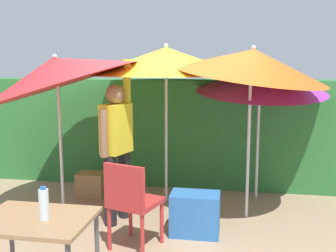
{
  "coord_description": "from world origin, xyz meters",
  "views": [
    {
      "loc": [
        0.77,
        -4.21,
        1.81
      ],
      "look_at": [
        0.0,
        0.3,
        1.1
      ],
      "focal_mm": 41.77,
      "sensor_mm": 36.0,
      "label": 1
    }
  ],
  "objects_px": {
    "umbrella_rainbow": "(56,72)",
    "crate_cardboard": "(91,184)",
    "chair_plastic": "(132,200)",
    "cooler_box": "(195,214)",
    "folding_table": "(36,230)",
    "bottle_water": "(44,204)",
    "umbrella_orange": "(166,61)",
    "umbrella_yellow": "(252,63)",
    "umbrella_navy": "(261,80)",
    "person_vendor": "(116,143)"
  },
  "relations": [
    {
      "from": "umbrella_rainbow",
      "to": "bottle_water",
      "type": "relative_size",
      "value": 9.25
    },
    {
      "from": "umbrella_navy",
      "to": "person_vendor",
      "type": "relative_size",
      "value": 1.01
    },
    {
      "from": "chair_plastic",
      "to": "umbrella_rainbow",
      "type": "bearing_deg",
      "value": 144.2
    },
    {
      "from": "umbrella_rainbow",
      "to": "umbrella_yellow",
      "type": "xyz_separation_m",
      "value": [
        2.26,
        0.28,
        0.1
      ]
    },
    {
      "from": "umbrella_rainbow",
      "to": "umbrella_navy",
      "type": "height_order",
      "value": "umbrella_rainbow"
    },
    {
      "from": "umbrella_yellow",
      "to": "crate_cardboard",
      "type": "relative_size",
      "value": 5.79
    },
    {
      "from": "bottle_water",
      "to": "umbrella_rainbow",
      "type": "bearing_deg",
      "value": 112.12
    },
    {
      "from": "umbrella_rainbow",
      "to": "umbrella_yellow",
      "type": "relative_size",
      "value": 1.02
    },
    {
      "from": "chair_plastic",
      "to": "umbrella_navy",
      "type": "bearing_deg",
      "value": 53.76
    },
    {
      "from": "person_vendor",
      "to": "folding_table",
      "type": "distance_m",
      "value": 1.79
    },
    {
      "from": "umbrella_orange",
      "to": "bottle_water",
      "type": "xyz_separation_m",
      "value": [
        -0.41,
        -2.61,
        -1.01
      ]
    },
    {
      "from": "person_vendor",
      "to": "crate_cardboard",
      "type": "distance_m",
      "value": 1.26
    },
    {
      "from": "umbrella_yellow",
      "to": "umbrella_navy",
      "type": "relative_size",
      "value": 1.15
    },
    {
      "from": "umbrella_yellow",
      "to": "cooler_box",
      "type": "bearing_deg",
      "value": -132.51
    },
    {
      "from": "umbrella_navy",
      "to": "chair_plastic",
      "type": "bearing_deg",
      "value": -126.24
    },
    {
      "from": "umbrella_orange",
      "to": "crate_cardboard",
      "type": "bearing_deg",
      "value": -178.32
    },
    {
      "from": "umbrella_yellow",
      "to": "person_vendor",
      "type": "xyz_separation_m",
      "value": [
        -1.51,
        -0.41,
        -0.91
      ]
    },
    {
      "from": "cooler_box",
      "to": "person_vendor",
      "type": "bearing_deg",
      "value": 166.99
    },
    {
      "from": "umbrella_orange",
      "to": "chair_plastic",
      "type": "xyz_separation_m",
      "value": [
        -0.08,
        -1.49,
        -1.35
      ]
    },
    {
      "from": "umbrella_yellow",
      "to": "umbrella_navy",
      "type": "bearing_deg",
      "value": 77.52
    },
    {
      "from": "umbrella_rainbow",
      "to": "bottle_water",
      "type": "xyz_separation_m",
      "value": [
        0.78,
        -1.92,
        -0.89
      ]
    },
    {
      "from": "umbrella_yellow",
      "to": "chair_plastic",
      "type": "xyz_separation_m",
      "value": [
        -1.15,
        -1.08,
        -1.33
      ]
    },
    {
      "from": "umbrella_navy",
      "to": "person_vendor",
      "type": "xyz_separation_m",
      "value": [
        -1.66,
        -1.12,
        -0.68
      ]
    },
    {
      "from": "umbrella_rainbow",
      "to": "person_vendor",
      "type": "bearing_deg",
      "value": -9.75
    },
    {
      "from": "cooler_box",
      "to": "crate_cardboard",
      "type": "relative_size",
      "value": 1.39
    },
    {
      "from": "folding_table",
      "to": "bottle_water",
      "type": "bearing_deg",
      "value": -14.11
    },
    {
      "from": "chair_plastic",
      "to": "cooler_box",
      "type": "height_order",
      "value": "chair_plastic"
    },
    {
      "from": "umbrella_navy",
      "to": "chair_plastic",
      "type": "relative_size",
      "value": 2.13
    },
    {
      "from": "person_vendor",
      "to": "chair_plastic",
      "type": "height_order",
      "value": "person_vendor"
    },
    {
      "from": "umbrella_rainbow",
      "to": "cooler_box",
      "type": "height_order",
      "value": "umbrella_rainbow"
    },
    {
      "from": "umbrella_orange",
      "to": "bottle_water",
      "type": "relative_size",
      "value": 8.7
    },
    {
      "from": "umbrella_rainbow",
      "to": "chair_plastic",
      "type": "distance_m",
      "value": 1.84
    },
    {
      "from": "bottle_water",
      "to": "chair_plastic",
      "type": "bearing_deg",
      "value": 73.53
    },
    {
      "from": "umbrella_rainbow",
      "to": "umbrella_orange",
      "type": "bearing_deg",
      "value": 30.05
    },
    {
      "from": "umbrella_orange",
      "to": "crate_cardboard",
      "type": "xyz_separation_m",
      "value": [
        -1.06,
        -0.03,
        -1.7
      ]
    },
    {
      "from": "umbrella_navy",
      "to": "chair_plastic",
      "type": "height_order",
      "value": "umbrella_navy"
    },
    {
      "from": "person_vendor",
      "to": "bottle_water",
      "type": "xyz_separation_m",
      "value": [
        0.02,
        -1.79,
        -0.08
      ]
    },
    {
      "from": "crate_cardboard",
      "to": "umbrella_orange",
      "type": "bearing_deg",
      "value": 1.68
    },
    {
      "from": "umbrella_navy",
      "to": "crate_cardboard",
      "type": "bearing_deg",
      "value": -171.83
    },
    {
      "from": "umbrella_rainbow",
      "to": "crate_cardboard",
      "type": "height_order",
      "value": "umbrella_rainbow"
    },
    {
      "from": "umbrella_rainbow",
      "to": "cooler_box",
      "type": "relative_size",
      "value": 4.25
    },
    {
      "from": "crate_cardboard",
      "to": "chair_plastic",
      "type": "bearing_deg",
      "value": -56.19
    },
    {
      "from": "folding_table",
      "to": "bottle_water",
      "type": "xyz_separation_m",
      "value": [
        0.08,
        -0.02,
        0.2
      ]
    },
    {
      "from": "umbrella_orange",
      "to": "chair_plastic",
      "type": "distance_m",
      "value": 2.01
    },
    {
      "from": "umbrella_orange",
      "to": "folding_table",
      "type": "height_order",
      "value": "umbrella_orange"
    },
    {
      "from": "umbrella_yellow",
      "to": "bottle_water",
      "type": "xyz_separation_m",
      "value": [
        -1.48,
        -2.2,
        -0.99
      ]
    },
    {
      "from": "chair_plastic",
      "to": "cooler_box",
      "type": "relative_size",
      "value": 1.7
    },
    {
      "from": "umbrella_yellow",
      "to": "cooler_box",
      "type": "xyz_separation_m",
      "value": [
        -0.58,
        -0.63,
        -1.61
      ]
    },
    {
      "from": "umbrella_rainbow",
      "to": "folding_table",
      "type": "height_order",
      "value": "umbrella_rainbow"
    },
    {
      "from": "cooler_box",
      "to": "bottle_water",
      "type": "distance_m",
      "value": 1.92
    }
  ]
}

